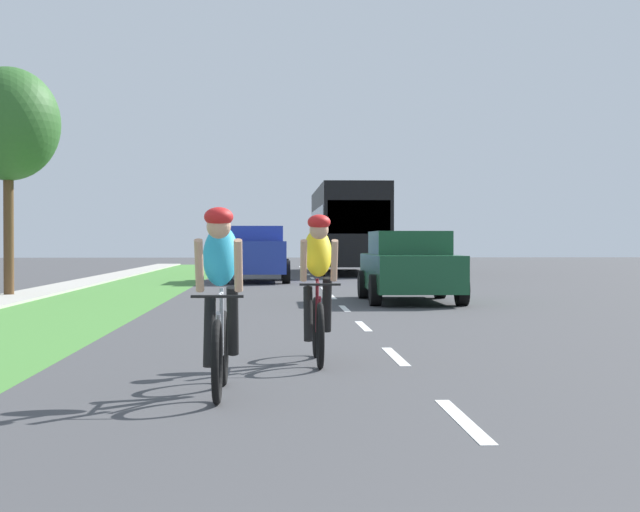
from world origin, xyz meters
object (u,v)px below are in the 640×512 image
at_px(suv_blue, 256,252).
at_px(street_tree_near, 8,125).
at_px(cyclist_trailing, 318,287).
at_px(sedan_dark_green, 409,266).
at_px(cyclist_lead, 220,299).
at_px(bus_black, 347,225).

distance_m(suv_blue, street_tree_near, 10.59).
xyz_separation_m(cyclist_trailing, sedan_dark_green, (2.45, 10.70, -0.04)).
bearing_deg(street_tree_near, cyclist_lead, -69.24).
xyz_separation_m(suv_blue, bus_black, (3.60, 8.87, 1.03)).
bearing_deg(cyclist_lead, suv_blue, 90.28).
bearing_deg(cyclist_trailing, bus_black, 85.18).
height_order(sedan_dark_green, bus_black, bus_black).
xyz_separation_m(sedan_dark_green, street_tree_near, (-9.17, 2.43, 3.27)).
distance_m(cyclist_lead, cyclist_trailing, 2.34).
distance_m(cyclist_trailing, sedan_dark_green, 10.98).
height_order(cyclist_lead, cyclist_trailing, same).
bearing_deg(cyclist_lead, sedan_dark_green, 75.29).
distance_m(cyclist_lead, street_tree_near, 16.66).
relative_size(cyclist_lead, bus_black, 0.15).
bearing_deg(cyclist_trailing, street_tree_near, 117.08).
bearing_deg(bus_black, sedan_dark_green, -90.32).
height_order(cyclist_trailing, sedan_dark_green, cyclist_trailing).
xyz_separation_m(sedan_dark_green, suv_blue, (-3.49, 10.81, 0.18)).
relative_size(cyclist_trailing, street_tree_near, 0.32).
distance_m(cyclist_lead, sedan_dark_green, 13.29).
relative_size(cyclist_lead, cyclist_trailing, 1.00).
xyz_separation_m(cyclist_lead, bus_black, (3.48, 32.54, 1.17)).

